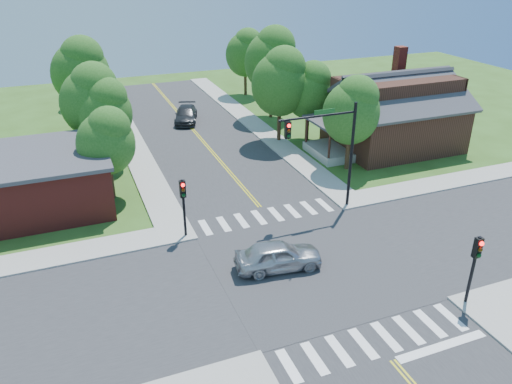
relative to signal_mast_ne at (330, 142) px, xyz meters
name	(u,v)px	position (x,y,z in m)	size (l,w,h in m)	color
ground	(311,267)	(-3.91, -5.59, -4.85)	(100.00, 100.00, 0.00)	#33541A
road_ns	(311,266)	(-3.91, -5.59, -4.83)	(10.00, 90.00, 0.04)	#2D2D30
road_ew	(311,266)	(-3.91, -5.59, -4.83)	(90.00, 10.00, 0.04)	#2D2D30
intersection_patch	(311,267)	(-3.91, -5.59, -4.85)	(10.20, 10.20, 0.06)	#2D2D30
sidewalk_ne	(386,139)	(11.90, 10.23, -4.78)	(40.00, 40.00, 0.14)	#9E9B93
sidewalk_nw	(10,194)	(-19.73, 10.23, -4.78)	(40.00, 40.00, 0.14)	#9E9B93
crosswalk_north	(267,216)	(-3.91, 0.61, -4.80)	(8.85, 2.00, 0.01)	white
crosswalk_south	(375,340)	(-3.91, -11.79, -4.80)	(8.85, 2.00, 0.01)	white
centerline	(311,266)	(-3.91, -5.59, -4.80)	(0.30, 90.00, 0.01)	gold
stop_bar	(442,347)	(-1.41, -13.19, -4.85)	(4.60, 0.45, 0.09)	white
signal_mast_ne	(330,142)	(0.00, 0.00, 0.00)	(5.30, 0.42, 7.20)	black
signal_pole_se	(476,258)	(1.69, -11.21, -2.19)	(0.34, 0.42, 3.80)	black
signal_pole_nw	(183,198)	(-9.51, -0.01, -2.19)	(0.34, 0.42, 3.80)	black
house_ne	(394,110)	(11.19, 8.65, -1.52)	(13.05, 8.80, 7.11)	black
building_nw	(29,182)	(-18.11, 7.61, -2.97)	(10.40, 8.40, 3.73)	maroon
tree_e_a	(353,109)	(5.07, 5.58, 0.04)	(4.39, 4.17, 7.47)	#382314
tree_e_b	(310,89)	(5.16, 12.80, -0.14)	(4.23, 4.02, 7.20)	#382314
tree_e_c	(273,58)	(4.82, 20.37, 1.21)	(5.44, 5.16, 9.24)	#382314
tree_e_d	(246,52)	(5.46, 29.65, 0.25)	(4.58, 4.35, 7.78)	#382314
tree_w_a	(107,139)	(-12.84, 7.07, -0.53)	(3.88, 3.69, 6.60)	#382314
tree_w_b	(92,98)	(-13.01, 14.01, 0.53)	(4.83, 4.59, 8.21)	#382314
tree_w_c	(81,70)	(-13.17, 22.63, 1.01)	(5.26, 5.00, 8.95)	#382314
tree_w_d	(83,70)	(-12.66, 31.57, -0.87)	(3.58, 3.40, 6.08)	#382314
tree_house	(281,80)	(2.64, 13.38, 0.73)	(5.01, 4.76, 8.52)	#382314
tree_bldg	(105,109)	(-12.27, 12.91, -0.12)	(4.25, 4.03, 7.22)	#382314
car_silver	(278,256)	(-5.67, -5.09, -4.05)	(4.91, 2.49, 1.60)	#B5B8BD
car_dgrey	(186,115)	(-3.88, 21.96, -4.11)	(3.53, 5.48, 1.48)	#27292B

